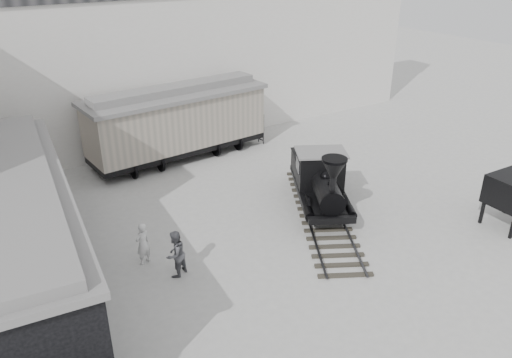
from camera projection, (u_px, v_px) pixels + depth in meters
ground at (335, 264)px, 18.00m from camera, size 90.00×90.00×0.00m
north_wall at (161, 44)px, 27.07m from camera, size 34.00×2.51×11.00m
locomotive at (321, 184)px, 21.33m from camera, size 6.01×8.86×3.18m
boxcar at (177, 121)px, 26.13m from camera, size 9.89×3.79×3.96m
passenger_coach at (23, 237)px, 15.73m from camera, size 4.29×14.54×3.83m
visitor_a at (143, 244)px, 17.75m from camera, size 0.69×0.57×1.63m
visitor_b at (175, 254)px, 17.07m from camera, size 1.04×0.96×1.73m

